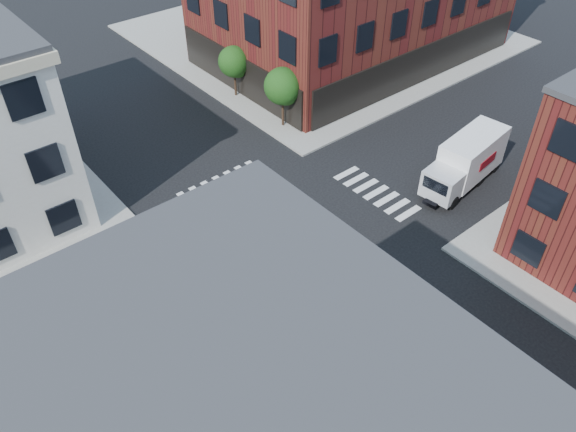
# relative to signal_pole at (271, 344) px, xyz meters

# --- Properties ---
(ground) EXTENTS (120.00, 120.00, 0.00)m
(ground) POSITION_rel_signal_pole_xyz_m (6.72, 6.68, -2.86)
(ground) COLOR black
(ground) RESTS_ON ground
(sidewalk_ne) EXTENTS (30.00, 30.00, 0.15)m
(sidewalk_ne) POSITION_rel_signal_pole_xyz_m (27.72, 27.68, -2.78)
(sidewalk_ne) COLOR gray
(sidewalk_ne) RESTS_ON ground
(tree_near) EXTENTS (2.69, 2.69, 4.49)m
(tree_near) POSITION_rel_signal_pole_xyz_m (14.28, 16.65, 0.30)
(tree_near) COLOR black
(tree_near) RESTS_ON ground
(tree_far) EXTENTS (2.43, 2.43, 4.07)m
(tree_far) POSITION_rel_signal_pole_xyz_m (14.28, 22.65, 0.02)
(tree_far) COLOR black
(tree_far) RESTS_ON ground
(signal_pole) EXTENTS (1.29, 1.24, 4.60)m
(signal_pole) POSITION_rel_signal_pole_xyz_m (0.00, 0.00, 0.00)
(signal_pole) COLOR black
(signal_pole) RESTS_ON ground
(box_truck) EXTENTS (7.30, 2.97, 3.23)m
(box_truck) POSITION_rel_signal_pole_xyz_m (18.79, 3.90, -1.18)
(box_truck) COLOR white
(box_truck) RESTS_ON ground
(traffic_cone) EXTENTS (0.53, 0.53, 0.77)m
(traffic_cone) POSITION_rel_signal_pole_xyz_m (1.48, 3.39, -2.49)
(traffic_cone) COLOR #E04C09
(traffic_cone) RESTS_ON ground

